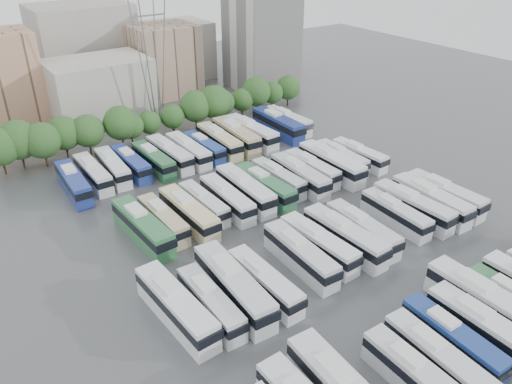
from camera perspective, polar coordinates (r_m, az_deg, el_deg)
ground at (r=67.11m, az=5.62°, el=-4.85°), size 220.00×220.00×0.00m
tree_line at (r=96.34m, az=-11.99°, el=8.45°), size 65.25×8.20×8.43m
city_buildings at (r=121.14m, az=-20.13°, el=13.16°), size 102.00×35.00×20.00m
apartment_tower at (r=124.97m, az=0.66°, el=17.69°), size 14.00×14.00×26.00m
electricity_pylon at (r=101.57m, az=-12.14°, el=17.77°), size 9.00×6.91×33.83m
bus_r0_s4 at (r=48.60m, az=18.03°, el=-19.58°), size 2.63×11.51×3.60m
bus_r0_s5 at (r=50.67m, az=20.09°, el=-17.54°), size 3.02×11.64×3.62m
bus_r0_s6 at (r=53.17m, az=21.56°, el=-15.33°), size 2.95×11.29×3.51m
bus_r0_s7 at (r=55.02m, az=24.79°, el=-14.13°), size 2.78×12.46×3.91m
bus_r0_s8 at (r=57.99m, az=24.87°, el=-11.47°), size 3.00×13.50×4.23m
bus_r1_s0 at (r=53.23m, az=-9.12°, el=-12.79°), size 3.51×13.14×4.08m
bus_r1_s1 at (r=53.66m, az=-5.22°, el=-12.48°), size 2.67×11.22×3.51m
bus_r1_s2 at (r=54.97m, az=-2.56°, el=-10.67°), size 3.68×13.78×4.28m
bus_r1_s3 at (r=56.00m, az=0.97°, el=-10.21°), size 2.67×11.56×3.62m
bus_r1_s5 at (r=60.07m, az=5.09°, el=-7.14°), size 3.17×12.29×3.82m
bus_r1_s6 at (r=62.21m, az=7.17°, el=-5.90°), size 3.12×12.13×3.77m
bus_r1_s7 at (r=63.86m, az=10.09°, el=-5.01°), size 3.20×12.88×4.01m
bus_r1_s8 at (r=65.94m, az=12.05°, el=-4.18°), size 3.09×12.04×3.75m
bus_r1_s10 at (r=70.55m, az=15.66°, el=-2.41°), size 2.94×11.36×3.54m
bus_r1_s11 at (r=72.62m, az=17.49°, el=-1.58°), size 3.19×12.59×3.92m
bus_r1_s12 at (r=74.93m, az=19.36°, el=-0.89°), size 3.27×12.82×3.99m
bus_r1_s13 at (r=77.26m, az=20.78°, el=-0.27°), size 2.97×12.47×3.90m
bus_r2_s1 at (r=66.28m, az=-12.82°, el=-3.92°), size 3.49×13.11×4.07m
bus_r2_s2 at (r=67.85m, az=-10.58°, el=-3.11°), size 2.61×11.24×3.52m
bus_r2_s3 at (r=68.41m, az=-7.71°, el=-2.37°), size 3.04×12.58×3.93m
bus_r2_s4 at (r=70.94m, az=-5.98°, el=-1.28°), size 2.57×10.83×3.38m
bus_r2_s5 at (r=71.47m, az=-3.32°, el=-0.76°), size 2.90×11.96×3.73m
bus_r2_s6 at (r=73.47m, az=-1.24°, el=0.30°), size 3.16×12.94×4.04m
bus_r2_s7 at (r=74.54m, az=1.00°, el=0.67°), size 3.05×12.36×3.86m
bus_r2_s8 at (r=77.30m, az=2.56°, el=1.58°), size 2.69×11.23×3.51m
bus_r2_s9 at (r=77.93m, az=5.02°, el=1.90°), size 3.29×12.61×3.92m
bus_r2_s10 at (r=80.69m, az=6.40°, el=2.68°), size 2.50×11.43×3.59m
bus_r2_s11 at (r=82.11m, az=8.59°, el=3.25°), size 3.03×13.49×4.23m
bus_r2_s12 at (r=85.16m, az=9.71°, el=3.87°), size 2.84×11.35×3.54m
bus_r2_s13 at (r=86.89m, az=11.71°, el=4.17°), size 2.93×11.17×3.47m
bus_r3_s0 at (r=80.54m, az=-20.15°, el=1.01°), size 3.09×12.19×3.80m
bus_r3_s1 at (r=82.66m, az=-18.13°, el=2.03°), size 2.63×11.65×3.65m
bus_r3_s2 at (r=83.83m, az=-16.06°, el=2.75°), size 3.11×11.80×3.67m
bus_r3_s3 at (r=84.56m, az=-14.11°, el=3.22°), size 2.69×11.44×3.58m
bus_r3_s4 at (r=84.76m, az=-11.64°, el=3.62°), size 2.93×11.88×3.71m
bus_r3_s5 at (r=86.33m, az=-9.84°, el=4.33°), size 3.25×12.41×3.86m
bus_r3_s6 at (r=87.14m, az=-7.74°, el=4.72°), size 2.82×12.21×3.82m
bus_r3_s7 at (r=88.64m, az=-5.94°, el=5.14°), size 2.74×11.10×3.46m
bus_r3_s8 at (r=90.32m, az=-4.21°, el=5.85°), size 3.23×12.77×3.98m
bus_r3_s9 at (r=92.04m, az=-2.30°, el=6.44°), size 3.63×13.61×4.23m
bus_r3_s10 at (r=93.51m, az=-0.58°, el=6.84°), size 3.59×13.64×4.24m
bus_r3_s12 at (r=97.29m, az=2.53°, el=7.72°), size 3.14×13.67×4.28m
bus_r3_s13 at (r=99.94m, az=3.63°, el=8.13°), size 3.16×12.28×3.82m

